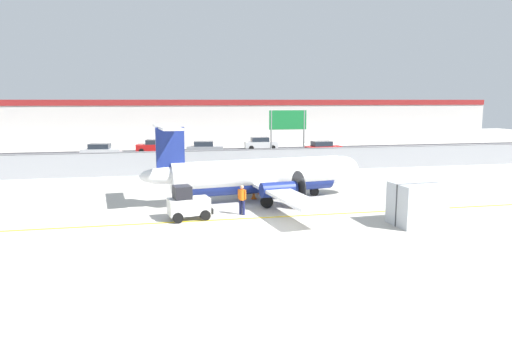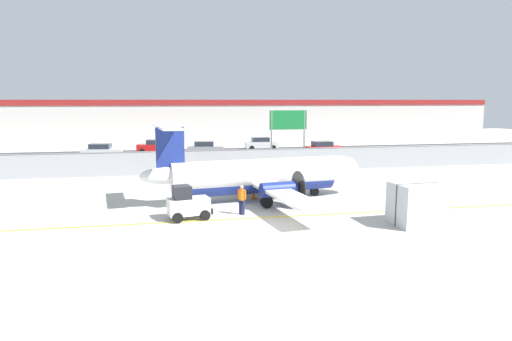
{
  "view_description": "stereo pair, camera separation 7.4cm",
  "coord_description": "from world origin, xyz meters",
  "px_view_note": "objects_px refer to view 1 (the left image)",
  "views": [
    {
      "loc": [
        -5.79,
        -21.96,
        6.44
      ],
      "look_at": [
        0.21,
        7.44,
        1.8
      ],
      "focal_mm": 32.0,
      "sensor_mm": 36.0,
      "label": 1
    },
    {
      "loc": [
        -5.72,
        -21.98,
        6.44
      ],
      "look_at": [
        0.21,
        7.44,
        1.8
      ],
      "focal_mm": 32.0,
      "sensor_mm": 36.0,
      "label": 2
    }
  ],
  "objects_px": {
    "ground_crew_worker": "(242,198)",
    "parked_car_1": "(155,146)",
    "parked_car_4": "(322,148)",
    "parked_car_2": "(205,148)",
    "parked_car_0": "(101,151)",
    "traffic_cone_far_left": "(297,199)",
    "parked_car_3": "(261,143)",
    "commuter_airplane": "(263,176)",
    "highway_sign": "(288,125)",
    "cargo_container": "(417,204)",
    "traffic_cone_near_right": "(254,194)",
    "traffic_cone_near_left": "(260,189)",
    "baggage_tug": "(188,204)"
  },
  "relations": [
    {
      "from": "commuter_airplane",
      "to": "ground_crew_worker",
      "type": "xyz_separation_m",
      "value": [
        -2.0,
        -3.56,
        -0.65
      ]
    },
    {
      "from": "commuter_airplane",
      "to": "highway_sign",
      "type": "relative_size",
      "value": 2.92
    },
    {
      "from": "parked_car_1",
      "to": "parked_car_3",
      "type": "relative_size",
      "value": 1.03
    },
    {
      "from": "commuter_airplane",
      "to": "parked_car_3",
      "type": "bearing_deg",
      "value": 70.29
    },
    {
      "from": "parked_car_3",
      "to": "commuter_airplane",
      "type": "bearing_deg",
      "value": -99.98
    },
    {
      "from": "baggage_tug",
      "to": "cargo_container",
      "type": "bearing_deg",
      "value": -27.82
    },
    {
      "from": "ground_crew_worker",
      "to": "parked_car_4",
      "type": "distance_m",
      "value": 29.15
    },
    {
      "from": "traffic_cone_near_right",
      "to": "highway_sign",
      "type": "bearing_deg",
      "value": 65.44
    },
    {
      "from": "traffic_cone_near_left",
      "to": "parked_car_0",
      "type": "height_order",
      "value": "parked_car_0"
    },
    {
      "from": "parked_car_4",
      "to": "baggage_tug",
      "type": "bearing_deg",
      "value": -126.04
    },
    {
      "from": "cargo_container",
      "to": "traffic_cone_near_right",
      "type": "distance_m",
      "value": 10.61
    },
    {
      "from": "baggage_tug",
      "to": "traffic_cone_far_left",
      "type": "bearing_deg",
      "value": 8.79
    },
    {
      "from": "baggage_tug",
      "to": "parked_car_2",
      "type": "distance_m",
      "value": 28.83
    },
    {
      "from": "traffic_cone_near_left",
      "to": "parked_car_1",
      "type": "height_order",
      "value": "parked_car_1"
    },
    {
      "from": "parked_car_2",
      "to": "parked_car_4",
      "type": "distance_m",
      "value": 13.8
    },
    {
      "from": "parked_car_0",
      "to": "parked_car_2",
      "type": "height_order",
      "value": "same"
    },
    {
      "from": "parked_car_1",
      "to": "highway_sign",
      "type": "xyz_separation_m",
      "value": [
        12.58,
        -15.02,
        3.24
      ]
    },
    {
      "from": "cargo_container",
      "to": "parked_car_2",
      "type": "height_order",
      "value": "cargo_container"
    },
    {
      "from": "parked_car_0",
      "to": "commuter_airplane",
      "type": "bearing_deg",
      "value": -54.95
    },
    {
      "from": "ground_crew_worker",
      "to": "parked_car_1",
      "type": "distance_m",
      "value": 32.14
    },
    {
      "from": "traffic_cone_near_right",
      "to": "traffic_cone_far_left",
      "type": "height_order",
      "value": "same"
    },
    {
      "from": "commuter_airplane",
      "to": "traffic_cone_near_left",
      "type": "height_order",
      "value": "commuter_airplane"
    },
    {
      "from": "parked_car_1",
      "to": "ground_crew_worker",
      "type": "bearing_deg",
      "value": 107.4
    },
    {
      "from": "parked_car_3",
      "to": "traffic_cone_near_right",
      "type": "bearing_deg",
      "value": -101.16
    },
    {
      "from": "traffic_cone_far_left",
      "to": "parked_car_1",
      "type": "relative_size",
      "value": 0.15
    },
    {
      "from": "traffic_cone_near_left",
      "to": "highway_sign",
      "type": "relative_size",
      "value": 0.12
    },
    {
      "from": "ground_crew_worker",
      "to": "parked_car_1",
      "type": "relative_size",
      "value": 0.39
    },
    {
      "from": "baggage_tug",
      "to": "traffic_cone_near_right",
      "type": "bearing_deg",
      "value": 33.08
    },
    {
      "from": "traffic_cone_far_left",
      "to": "parked_car_2",
      "type": "distance_m",
      "value": 26.36
    },
    {
      "from": "parked_car_0",
      "to": "parked_car_3",
      "type": "height_order",
      "value": "same"
    },
    {
      "from": "parked_car_0",
      "to": "baggage_tug",
      "type": "bearing_deg",
      "value": -67.55
    },
    {
      "from": "parked_car_4",
      "to": "parked_car_2",
      "type": "bearing_deg",
      "value": 166.32
    },
    {
      "from": "parked_car_0",
      "to": "traffic_cone_far_left",
      "type": "bearing_deg",
      "value": -53.21
    },
    {
      "from": "traffic_cone_near_right",
      "to": "highway_sign",
      "type": "height_order",
      "value": "highway_sign"
    },
    {
      "from": "parked_car_0",
      "to": "parked_car_1",
      "type": "distance_m",
      "value": 7.08
    },
    {
      "from": "parked_car_4",
      "to": "highway_sign",
      "type": "xyz_separation_m",
      "value": [
        -6.71,
        -8.91,
        3.24
      ]
    },
    {
      "from": "commuter_airplane",
      "to": "traffic_cone_far_left",
      "type": "bearing_deg",
      "value": -47.05
    },
    {
      "from": "parked_car_3",
      "to": "traffic_cone_far_left",
      "type": "bearing_deg",
      "value": -96.07
    },
    {
      "from": "highway_sign",
      "to": "parked_car_2",
      "type": "bearing_deg",
      "value": 120.7
    },
    {
      "from": "ground_crew_worker",
      "to": "cargo_container",
      "type": "relative_size",
      "value": 0.67
    },
    {
      "from": "traffic_cone_far_left",
      "to": "parked_car_1",
      "type": "bearing_deg",
      "value": 107.14
    },
    {
      "from": "traffic_cone_near_right",
      "to": "parked_car_3",
      "type": "xyz_separation_m",
      "value": [
        6.64,
        28.67,
        0.58
      ]
    },
    {
      "from": "baggage_tug",
      "to": "ground_crew_worker",
      "type": "bearing_deg",
      "value": -3.14
    },
    {
      "from": "traffic_cone_near_right",
      "to": "parked_car_0",
      "type": "distance_m",
      "value": 26.71
    },
    {
      "from": "traffic_cone_near_right",
      "to": "parked_car_4",
      "type": "relative_size",
      "value": 0.15
    },
    {
      "from": "parked_car_1",
      "to": "baggage_tug",
      "type": "bearing_deg",
      "value": 101.89
    },
    {
      "from": "parked_car_0",
      "to": "parked_car_1",
      "type": "bearing_deg",
      "value": 42.36
    },
    {
      "from": "cargo_container",
      "to": "parked_car_4",
      "type": "xyz_separation_m",
      "value": [
        5.46,
        29.51,
        -0.21
      ]
    },
    {
      "from": "parked_car_2",
      "to": "ground_crew_worker",
      "type": "bearing_deg",
      "value": -85.58
    },
    {
      "from": "parked_car_1",
      "to": "parked_car_3",
      "type": "xyz_separation_m",
      "value": [
        13.41,
        0.93,
        0.0
      ]
    }
  ]
}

